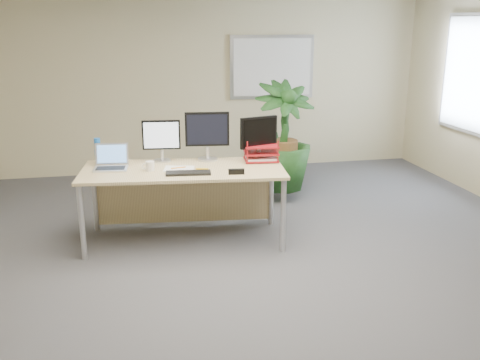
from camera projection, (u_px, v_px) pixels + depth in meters
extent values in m
plane|color=#424247|center=(252.00, 289.00, 4.58)|extent=(8.00, 8.00, 0.00)
cube|color=#C8BB8D|center=(193.00, 82.00, 7.96)|extent=(7.00, 0.04, 2.70)
cube|color=#B9B9BE|center=(272.00, 67.00, 8.11)|extent=(1.30, 0.03, 0.95)
cube|color=silver|center=(272.00, 67.00, 8.09)|extent=(1.20, 0.01, 0.85)
cube|color=#B9B9BE|center=(473.00, 74.00, 6.97)|extent=(0.03, 1.30, 1.55)
cube|color=silver|center=(471.00, 74.00, 6.97)|extent=(0.01, 1.20, 1.45)
cube|color=tan|center=(183.00, 170.00, 5.40)|extent=(2.11, 1.06, 0.03)
cube|color=tan|center=(184.00, 195.00, 5.89)|extent=(1.92, 0.22, 0.63)
cylinder|color=silver|center=(82.00, 223.00, 5.06)|extent=(0.05, 0.05, 0.75)
cylinder|color=silver|center=(283.00, 216.00, 5.24)|extent=(0.05, 0.05, 0.75)
cylinder|color=silver|center=(95.00, 198.00, 5.78)|extent=(0.05, 0.05, 0.75)
cylinder|color=silver|center=(271.00, 193.00, 5.96)|extent=(0.05, 0.05, 0.75)
imported|color=#173914|center=(282.00, 142.00, 6.73)|extent=(0.98, 0.98, 1.50)
cylinder|color=silver|center=(162.00, 161.00, 5.67)|extent=(0.18, 0.18, 0.02)
cylinder|color=silver|center=(162.00, 155.00, 5.65)|extent=(0.04, 0.04, 0.11)
cube|color=black|center=(161.00, 135.00, 5.59)|extent=(0.40, 0.08, 0.31)
cube|color=silver|center=(161.00, 135.00, 5.57)|extent=(0.36, 0.04, 0.27)
cylinder|color=silver|center=(208.00, 159.00, 5.72)|extent=(0.21, 0.21, 0.02)
cylinder|color=silver|center=(208.00, 152.00, 5.70)|extent=(0.04, 0.04, 0.13)
cube|color=black|center=(207.00, 129.00, 5.63)|extent=(0.47, 0.09, 0.36)
cube|color=black|center=(207.00, 130.00, 5.61)|extent=(0.42, 0.05, 0.32)
cylinder|color=silver|center=(258.00, 160.00, 5.70)|extent=(0.19, 0.19, 0.02)
cylinder|color=silver|center=(259.00, 154.00, 5.68)|extent=(0.04, 0.04, 0.12)
cube|color=black|center=(259.00, 132.00, 5.61)|extent=(0.42, 0.16, 0.33)
cube|color=black|center=(260.00, 133.00, 5.59)|extent=(0.37, 0.11, 0.29)
cube|color=silver|center=(111.00, 169.00, 5.35)|extent=(0.35, 0.26, 0.02)
cube|color=black|center=(111.00, 168.00, 5.34)|extent=(0.30, 0.18, 0.00)
cube|color=silver|center=(112.00, 154.00, 5.46)|extent=(0.34, 0.09, 0.22)
cube|color=#5A93E8|center=(112.00, 154.00, 5.45)|extent=(0.29, 0.07, 0.18)
cube|color=black|center=(188.00, 173.00, 5.19)|extent=(0.45, 0.19, 0.02)
cylinder|color=silver|center=(150.00, 166.00, 5.30)|extent=(0.09, 0.09, 0.10)
torus|color=silver|center=(145.00, 166.00, 5.29)|extent=(0.07, 0.02, 0.07)
cube|color=white|center=(179.00, 169.00, 5.35)|extent=(0.34, 0.28, 0.01)
cylinder|color=orange|center=(178.00, 168.00, 5.36)|extent=(0.15, 0.04, 0.01)
cylinder|color=yellow|center=(202.00, 169.00, 5.35)|extent=(0.13, 0.05, 0.02)
cylinder|color=silver|center=(98.00, 153.00, 5.58)|extent=(0.07, 0.07, 0.21)
cylinder|color=blue|center=(97.00, 141.00, 5.54)|extent=(0.06, 0.06, 0.06)
cylinder|color=blue|center=(98.00, 152.00, 5.58)|extent=(0.07, 0.07, 0.07)
cube|color=maroon|center=(261.00, 159.00, 5.69)|extent=(0.38, 0.30, 0.02)
cube|color=maroon|center=(261.00, 153.00, 5.67)|extent=(0.38, 0.30, 0.02)
cube|color=maroon|center=(261.00, 146.00, 5.65)|extent=(0.38, 0.30, 0.02)
cube|color=white|center=(261.00, 158.00, 5.68)|extent=(0.34, 0.27, 0.02)
cube|color=black|center=(236.00, 172.00, 5.19)|extent=(0.16, 0.06, 0.05)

